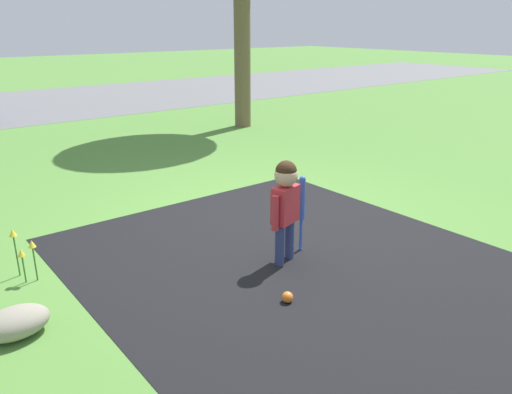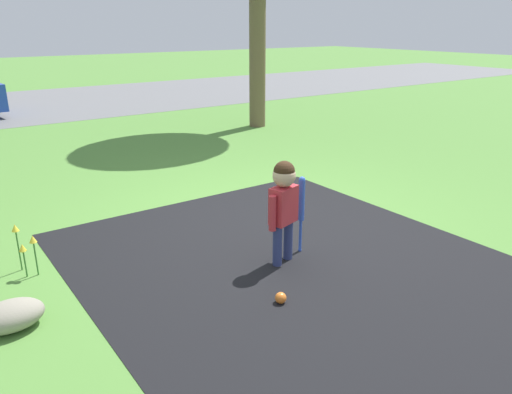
{
  "view_description": "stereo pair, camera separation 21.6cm",
  "coord_description": "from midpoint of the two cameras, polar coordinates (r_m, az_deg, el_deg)",
  "views": [
    {
      "loc": [
        -3.0,
        -3.82,
        1.98
      ],
      "look_at": [
        -0.36,
        -0.48,
        0.49
      ],
      "focal_mm": 35.0,
      "sensor_mm": 36.0,
      "label": 1
    },
    {
      "loc": [
        -2.83,
        -3.95,
        1.98
      ],
      "look_at": [
        -0.36,
        -0.48,
        0.49
      ],
      "focal_mm": 35.0,
      "sensor_mm": 36.0,
      "label": 2
    }
  ],
  "objects": [
    {
      "name": "sports_ball",
      "position": [
        3.79,
        1.96,
        -11.39
      ],
      "size": [
        0.09,
        0.09,
        0.09
      ],
      "color": "orange",
      "rests_on": "ground"
    },
    {
      "name": "street_strip",
      "position": [
        14.17,
        -26.43,
        9.31
      ],
      "size": [
        40.0,
        6.0,
        0.01
      ],
      "color": "slate",
      "rests_on": "ground"
    },
    {
      "name": "baseball_bat",
      "position": [
        4.43,
        3.86,
        -0.68
      ],
      "size": [
        0.06,
        0.06,
        0.72
      ],
      "color": "blue",
      "rests_on": "ground"
    },
    {
      "name": "ground_plane",
      "position": [
        5.24,
        -1.31,
        -2.86
      ],
      "size": [
        60.0,
        60.0,
        0.0
      ],
      "primitive_type": "plane",
      "color": "#518438"
    },
    {
      "name": "flower_bed",
      "position": [
        4.43,
        -27.61,
        -5.45
      ],
      "size": [
        0.51,
        0.23,
        0.42
      ],
      "color": "#38702D",
      "rests_on": "ground"
    },
    {
      "name": "child",
      "position": [
        4.18,
        1.93,
        -0.08
      ],
      "size": [
        0.36,
        0.2,
        0.91
      ],
      "rotation": [
        0.0,
        0.0,
        0.28
      ],
      "color": "navy",
      "rests_on": "ground"
    },
    {
      "name": "edging_rock",
      "position": [
        3.8,
        -27.32,
        -12.68
      ],
      "size": [
        0.44,
        0.3,
        0.2
      ],
      "color": "gray",
      "rests_on": "ground"
    },
    {
      "name": "driveway_strip",
      "position": [
        3.54,
        20.27,
        -15.91
      ],
      "size": [
        3.4,
        7.0,
        0.01
      ],
      "color": "black",
      "rests_on": "ground"
    }
  ]
}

